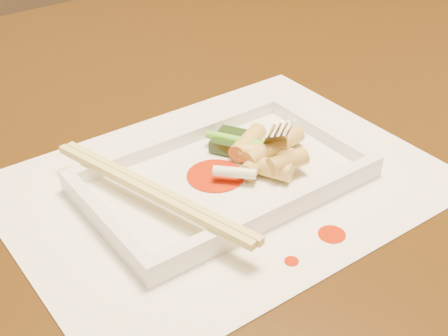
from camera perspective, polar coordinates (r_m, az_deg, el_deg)
table at (r=0.78m, az=0.27°, el=-1.18°), size 1.40×0.90×0.75m
placemat at (r=0.59m, az=-0.00°, el=-1.50°), size 0.40×0.30×0.00m
sauce_splatter_a at (r=0.54m, az=9.83°, el=-5.99°), size 0.02×0.02×0.00m
sauce_splatter_b at (r=0.51m, az=6.19°, el=-8.47°), size 0.01×0.01×0.00m
plate_base at (r=0.59m, az=-0.00°, el=-1.12°), size 0.26×0.16×0.01m
plate_rim_far at (r=0.64m, az=-3.93°, el=2.78°), size 0.26×0.01×0.01m
plate_rim_near at (r=0.54m, az=4.66°, el=-3.82°), size 0.26×0.01×0.01m
plate_rim_left at (r=0.54m, az=-10.80°, el=-4.65°), size 0.01×0.14×0.01m
plate_rim_right at (r=0.66m, az=8.80°, el=3.37°), size 0.01×0.14×0.01m
veg_piece at (r=0.63m, az=0.42°, el=2.51°), size 0.05×0.04×0.01m
scallion_white at (r=0.57m, az=0.99°, el=-0.40°), size 0.04×0.04×0.01m
scallion_green at (r=0.62m, az=2.05°, el=2.36°), size 0.05×0.08×0.01m
chopstick_a at (r=0.54m, az=-6.99°, el=-2.20°), size 0.07×0.22×0.01m
chopstick_b at (r=0.55m, az=-6.27°, el=-1.91°), size 0.07×0.22×0.01m
fork at (r=0.60m, az=4.41°, el=8.05°), size 0.09×0.10×0.14m
sauce_blob_0 at (r=0.59m, az=-0.78°, el=-0.71°), size 0.06×0.06×0.00m
rice_cake_0 at (r=0.62m, az=2.18°, el=2.37°), size 0.05×0.04×0.02m
rice_cake_1 at (r=0.59m, az=3.17°, el=0.56°), size 0.05×0.03×0.02m
rice_cake_2 at (r=0.60m, az=3.89°, el=1.43°), size 0.05×0.02×0.02m
rice_cake_3 at (r=0.58m, az=4.32°, el=-0.00°), size 0.03×0.04×0.02m
rice_cake_4 at (r=0.60m, az=3.90°, el=1.23°), size 0.05×0.05×0.02m
rice_cake_5 at (r=0.58m, az=5.83°, el=0.58°), size 0.04×0.02×0.02m
rice_cake_6 at (r=0.63m, az=5.56°, el=2.51°), size 0.04×0.02×0.02m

